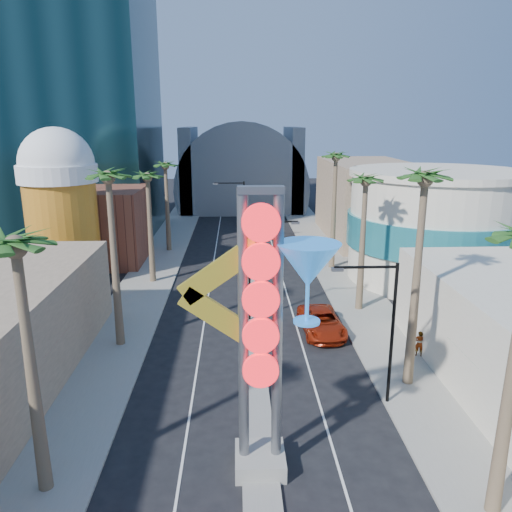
{
  "coord_description": "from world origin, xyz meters",
  "views": [
    {
      "loc": [
        -0.93,
        -15.93,
        14.91
      ],
      "look_at": [
        0.54,
        21.21,
        4.88
      ],
      "focal_mm": 35.0,
      "sensor_mm": 36.0,
      "label": 1
    }
  ],
  "objects_px": {
    "pedestrian_a": "(419,344)",
    "pedestrian_b": "(416,327)",
    "neon_sign": "(280,315)",
    "red_pickup": "(322,322)"
  },
  "relations": [
    {
      "from": "neon_sign",
      "to": "red_pickup",
      "type": "xyz_separation_m",
      "value": [
        4.35,
        14.61,
        -6.47
      ]
    },
    {
      "from": "red_pickup",
      "to": "pedestrian_a",
      "type": "bearing_deg",
      "value": -39.82
    },
    {
      "from": "neon_sign",
      "to": "red_pickup",
      "type": "relative_size",
      "value": 2.08
    },
    {
      "from": "pedestrian_a",
      "to": "pedestrian_b",
      "type": "xyz_separation_m",
      "value": [
        0.62,
        2.44,
        0.11
      ]
    },
    {
      "from": "pedestrian_b",
      "to": "red_pickup",
      "type": "bearing_deg",
      "value": -9.1
    },
    {
      "from": "pedestrian_a",
      "to": "pedestrian_b",
      "type": "relative_size",
      "value": 0.89
    },
    {
      "from": "neon_sign",
      "to": "pedestrian_a",
      "type": "xyz_separation_m",
      "value": [
        10.02,
        10.35,
        -6.3
      ]
    },
    {
      "from": "neon_sign",
      "to": "pedestrian_b",
      "type": "relative_size",
      "value": 6.47
    },
    {
      "from": "red_pickup",
      "to": "pedestrian_b",
      "type": "relative_size",
      "value": 3.11
    },
    {
      "from": "red_pickup",
      "to": "neon_sign",
      "type": "bearing_deg",
      "value": -109.49
    }
  ]
}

